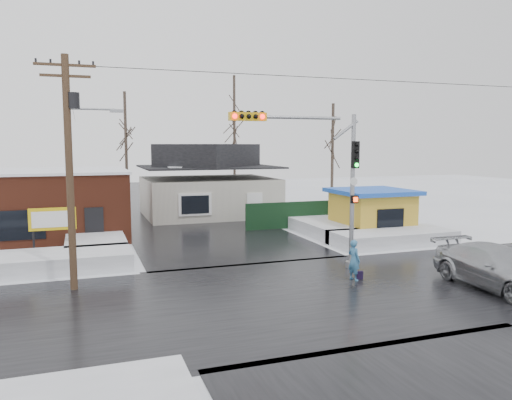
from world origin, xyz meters
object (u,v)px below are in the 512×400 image
object	(u,v)px
kiosk	(372,212)
pedestrian	(354,260)
traffic_signal	(322,170)
marquee_sign	(53,221)
utility_pole	(71,159)
car	(497,268)

from	to	relation	value
kiosk	pedestrian	distance (m)	11.08
traffic_signal	kiosk	xyz separation A→B (m)	(7.07, 7.03, -3.08)
kiosk	marquee_sign	bearing A→B (deg)	-178.45
traffic_signal	utility_pole	distance (m)	10.39
utility_pole	pedestrian	size ratio (longest dim) A/B	5.27
traffic_signal	car	bearing A→B (deg)	-42.60
utility_pole	car	size ratio (longest dim) A/B	1.58
utility_pole	kiosk	bearing A→B (deg)	20.44
traffic_signal	utility_pole	xyz separation A→B (m)	(-10.36, 0.53, 0.57)
pedestrian	car	size ratio (longest dim) A/B	0.30
kiosk	car	distance (m)	12.02
pedestrian	marquee_sign	bearing A→B (deg)	41.37
traffic_signal	kiosk	bearing A→B (deg)	44.84
car	kiosk	bearing A→B (deg)	81.75
marquee_sign	kiosk	xyz separation A→B (m)	(18.50, 0.50, -0.46)
marquee_sign	car	bearing A→B (deg)	-34.25
utility_pole	marquee_sign	xyz separation A→B (m)	(-1.07, 5.99, -3.19)
utility_pole	pedestrian	distance (m)	11.99
traffic_signal	pedestrian	xyz separation A→B (m)	(0.57, -1.92, -3.68)
utility_pole	car	distance (m)	17.07
traffic_signal	utility_pole	bearing A→B (deg)	177.05
utility_pole	car	bearing A→B (deg)	-18.98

